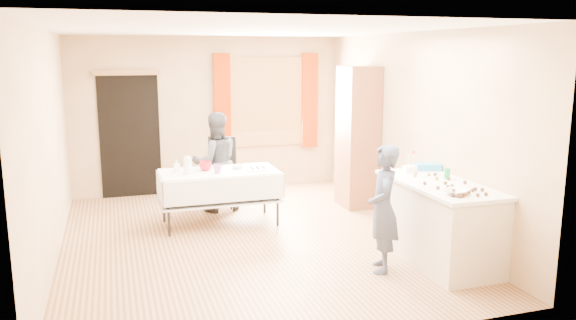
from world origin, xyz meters
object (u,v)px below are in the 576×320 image
object	(u,v)px
cabinet	(358,137)
counter	(438,222)
chair	(221,185)
party_table	(220,193)
girl	(383,209)
woman	(216,162)

from	to	relation	value
cabinet	counter	bearing A→B (deg)	-92.36
counter	chair	world-z (taller)	chair
counter	party_table	world-z (taller)	counter
cabinet	chair	world-z (taller)	cabinet
counter	girl	distance (m)	0.78
counter	girl	xyz separation A→B (m)	(-0.74, -0.08, 0.24)
chair	girl	distance (m)	3.37
chair	woman	xyz separation A→B (m)	(-0.12, -0.27, 0.43)
counter	woman	bearing A→B (deg)	126.01
counter	chair	xyz separation A→B (m)	(-1.90, 3.06, -0.14)
counter	chair	bearing A→B (deg)	121.86
chair	woman	size ratio (longest dim) A/B	0.71
counter	woman	world-z (taller)	woman
cabinet	chair	bearing A→B (deg)	162.46
counter	girl	size ratio (longest dim) A/B	1.20
cabinet	woman	xyz separation A→B (m)	(-2.13, 0.36, -0.33)
counter	party_table	size ratio (longest dim) A/B	1.02
cabinet	girl	distance (m)	2.67
cabinet	party_table	xyz separation A→B (m)	(-2.20, -0.32, -0.62)
chair	counter	bearing A→B (deg)	-37.41
party_table	counter	bearing A→B (deg)	-45.36
woman	party_table	bearing A→B (deg)	77.83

